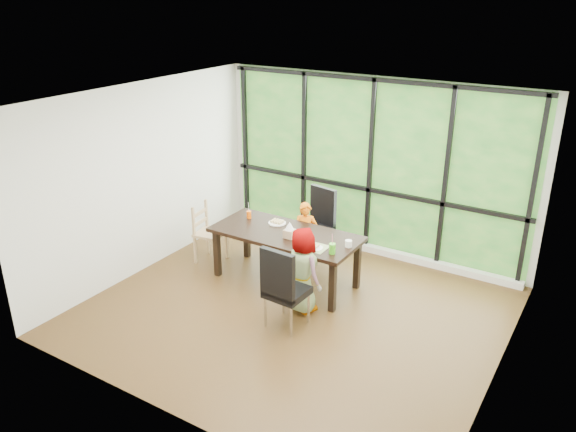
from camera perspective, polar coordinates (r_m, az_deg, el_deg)
The scene contains 23 objects.
ground at distance 7.41m, azimuth 0.61°, elevation -9.51°, with size 5.00×5.00×0.00m, color black.
back_wall at distance 8.69m, azimuth 8.38°, elevation 4.93°, with size 5.00×5.00×0.00m, color silver.
foliage_backdrop at distance 8.68m, azimuth 8.33°, elevation 4.90°, with size 4.80×0.02×2.65m, color #1F531F.
window_mullions at distance 8.64m, azimuth 8.22°, elevation 4.83°, with size 4.80×0.06×2.65m, color black, non-canonical shape.
window_sill at distance 9.07m, azimuth 7.67°, elevation -3.09°, with size 4.80×0.12×0.10m, color silver.
dining_table at distance 7.93m, azimuth -0.23°, elevation -4.14°, with size 2.05×0.92×0.75m, color black.
chair_window_leather at distance 8.58m, azimuth 2.70°, elevation -0.84°, with size 0.46×0.46×1.08m, color black.
chair_interior_leather at distance 6.87m, azimuth -0.10°, elevation -7.05°, with size 0.46×0.46×1.08m, color black.
chair_end_beech at distance 8.57m, azimuth -7.78°, elevation -1.72°, with size 0.42×0.40×0.90m, color tan.
child_toddler at distance 8.31m, azimuth 1.79°, elevation -1.94°, with size 0.36×0.24×1.00m, color #D76008.
child_older at distance 7.17m, azimuth 1.69°, elevation -5.47°, with size 0.55×0.36×1.13m, color slate.
placemat at distance 7.36m, azimuth 2.43°, elevation -3.10°, with size 0.40×0.29×0.01m, color tan.
plate_far at distance 8.06m, azimuth -1.09°, elevation -0.70°, with size 0.25×0.25×0.02m, color white.
plate_near at distance 7.32m, azimuth 2.68°, elevation -3.21°, with size 0.21×0.21×0.01m, color white.
orange_cup at distance 8.25m, azimuth -3.94°, elevation 0.14°, with size 0.07×0.07×0.11m, color #FF5E05.
green_cup at distance 7.17m, azimuth 4.46°, elevation -3.28°, with size 0.08×0.08×0.13m, color #46B61D.
white_mug at distance 7.38m, azimuth 6.09°, elevation -2.78°, with size 0.09×0.09×0.09m, color white.
tissue_box at distance 7.60m, azimuth 0.16°, elevation -1.77°, with size 0.13×0.13×0.11m, color tan.
crepe_rolls_far at distance 8.05m, azimuth -1.10°, elevation -0.53°, with size 0.20×0.12×0.04m, color tan, non-canonical shape.
crepe_rolls_near at distance 7.31m, azimuth 2.69°, elevation -3.04°, with size 0.10×0.12×0.04m, color tan, non-canonical shape.
straw_white at distance 8.22m, azimuth -3.95°, elevation 0.74°, with size 0.01×0.01×0.20m, color white.
straw_pink at distance 7.13m, azimuth 4.48°, elevation -2.50°, with size 0.01×0.01×0.20m, color pink.
tissue at distance 7.55m, azimuth 0.16°, elevation -0.99°, with size 0.12×0.12×0.11m, color white.
Camera 1 is at (3.25, -5.40, 3.89)m, focal length 35.45 mm.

